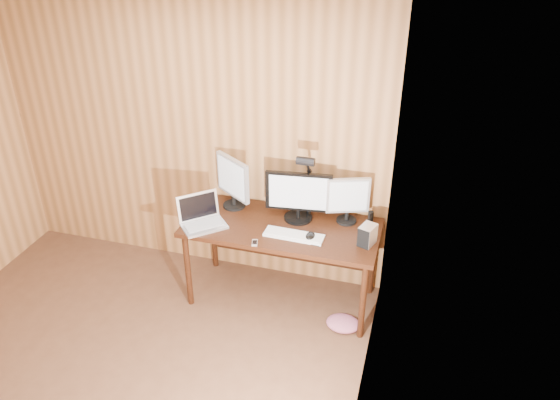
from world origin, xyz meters
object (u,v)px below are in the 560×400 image
at_px(monitor_left, 233,181).
at_px(speaker, 371,218).
at_px(mouse, 310,236).
at_px(desk, 284,234).
at_px(laptop, 201,217).
at_px(phone, 255,243).
at_px(monitor_center, 299,196).
at_px(hard_drive, 367,235).
at_px(desk_lamp, 307,177).
at_px(keyboard, 294,235).
at_px(monitor_right, 348,199).

bearing_deg(monitor_left, speaker, 36.07).
bearing_deg(mouse, desk, 139.71).
xyz_separation_m(laptop, mouse, (0.91, 0.03, -0.04)).
relative_size(desk, monitor_left, 3.48).
height_order(desk, laptop, laptop).
xyz_separation_m(monitor_left, phone, (0.35, -0.50, -0.24)).
bearing_deg(monitor_center, monitor_left, 168.32).
distance_m(hard_drive, phone, 0.87).
distance_m(monitor_center, speaker, 0.62).
height_order(laptop, desk_lamp, desk_lamp).
bearing_deg(monitor_left, desk, 20.07).
xyz_separation_m(mouse, hard_drive, (0.44, 0.04, 0.06)).
xyz_separation_m(laptop, phone, (0.51, -0.15, -0.06)).
relative_size(keyboard, speaker, 4.32).
bearing_deg(speaker, desk_lamp, -173.30).
distance_m(monitor_left, keyboard, 0.74).
relative_size(laptop, hard_drive, 2.49).
height_order(keyboard, hard_drive, hard_drive).
bearing_deg(speaker, mouse, -140.14).
xyz_separation_m(desk, mouse, (0.27, -0.19, 0.15)).
distance_m(monitor_center, laptop, 0.82).
distance_m(desk, hard_drive, 0.75).
xyz_separation_m(desk, desk_lamp, (0.16, 0.10, 0.51)).
height_order(monitor_left, phone, monitor_left).
bearing_deg(monitor_left, desk_lamp, 32.27).
height_order(keyboard, mouse, mouse).
distance_m(monitor_left, monitor_right, 0.98).
bearing_deg(monitor_right, speaker, -12.28).
xyz_separation_m(monitor_center, mouse, (0.17, -0.26, -0.20)).
bearing_deg(hard_drive, phone, -145.22).
bearing_deg(desk, hard_drive, -11.67).
bearing_deg(mouse, monitor_center, 117.45).
distance_m(monitor_right, phone, 0.84).
bearing_deg(monitor_center, speaker, 1.90).
bearing_deg(laptop, hard_drive, -39.43).
xyz_separation_m(desk, monitor_left, (-0.49, 0.12, 0.37)).
distance_m(keyboard, hard_drive, 0.58).
relative_size(monitor_right, desk_lamp, 0.64).
distance_m(monitor_center, hard_drive, 0.66).
distance_m(mouse, phone, 0.44).
bearing_deg(desk, monitor_left, 166.09).
height_order(monitor_right, desk_lamp, desk_lamp).
height_order(monitor_right, keyboard, monitor_right).
xyz_separation_m(keyboard, desk_lamp, (0.03, 0.30, 0.38)).
bearing_deg(desk, keyboard, -55.58).
bearing_deg(laptop, desk, -23.43).
xyz_separation_m(hard_drive, phone, (-0.84, -0.23, -0.08)).
relative_size(monitor_center, mouse, 4.81).
relative_size(desk, monitor_right, 4.00).
bearing_deg(speaker, monitor_center, -171.16).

